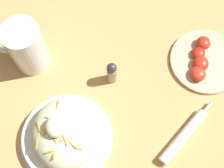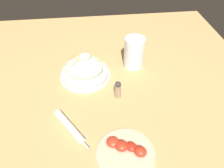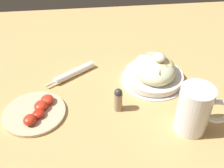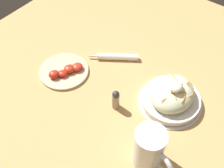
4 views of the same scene
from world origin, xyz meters
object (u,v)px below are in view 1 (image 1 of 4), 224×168
(napkin_roll, at_px, (184,136))
(salt_shaker, at_px, (112,72))
(salad_plate, at_px, (65,135))
(beer_mug, at_px, (27,49))
(tomato_plate, at_px, (204,61))

(napkin_roll, distance_m, salt_shaker, 0.23)
(salad_plate, xyz_separation_m, beer_mug, (-0.23, -0.05, 0.03))
(napkin_roll, relative_size, salt_shaker, 2.13)
(salad_plate, xyz_separation_m, salt_shaker, (-0.13, 0.14, 0.00))
(salt_shaker, bearing_deg, salad_plate, -47.86)
(salad_plate, bearing_deg, beer_mug, -167.01)
(salad_plate, relative_size, beer_mug, 1.54)
(tomato_plate, bearing_deg, salad_plate, -72.93)
(salad_plate, relative_size, salt_shaker, 2.79)
(salad_plate, distance_m, tomato_plate, 0.41)
(napkin_roll, xyz_separation_m, salt_shaker, (-0.19, -0.13, 0.03))
(beer_mug, height_order, napkin_roll, beer_mug)
(salad_plate, bearing_deg, tomato_plate, 107.07)
(napkin_roll, bearing_deg, beer_mug, -131.37)
(napkin_roll, relative_size, tomato_plate, 0.91)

